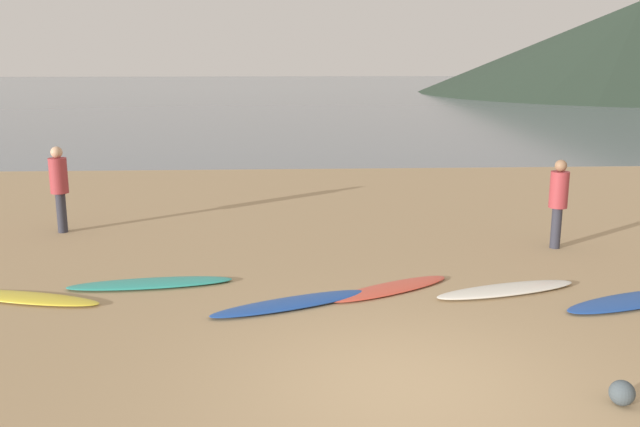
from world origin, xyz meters
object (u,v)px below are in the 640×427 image
at_px(surfboard_4, 506,290).
at_px(person_1, 558,196).
at_px(beach_rock_near, 622,393).
at_px(surfboard_0, 26,298).
at_px(surfboard_3, 390,288).
at_px(person_0, 59,182).
at_px(surfboard_2, 291,303).
at_px(surfboard_1, 151,283).
at_px(surfboard_5, 631,301).

height_order(surfboard_4, person_1, person_1).
xyz_separation_m(person_1, beach_rock_near, (-1.62, -5.99, -0.86)).
bearing_deg(surfboard_0, surfboard_3, 17.50).
bearing_deg(beach_rock_near, person_0, 136.48).
bearing_deg(person_1, person_0, 170.93).
bearing_deg(surfboard_4, surfboard_2, 171.72).
height_order(surfboard_1, surfboard_4, surfboard_4).
distance_m(surfboard_0, beach_rock_near, 8.20).
distance_m(surfboard_4, surfboard_5, 1.79).
bearing_deg(surfboard_3, person_1, 3.54).
bearing_deg(surfboard_0, surfboard_2, 9.26).
height_order(surfboard_2, person_1, person_1).
xyz_separation_m(surfboard_5, beach_rock_near, (-1.59, -2.95, 0.09)).
distance_m(surfboard_2, person_1, 5.89).
relative_size(surfboard_3, person_0, 1.25).
height_order(surfboard_3, surfboard_5, surfboard_5).
xyz_separation_m(surfboard_2, person_1, (5.04, 2.89, 0.95)).
bearing_deg(surfboard_0, surfboard_5, 11.95).
xyz_separation_m(surfboard_2, surfboard_4, (3.32, 0.43, 0.00)).
bearing_deg(beach_rock_near, surfboard_3, 116.77).
bearing_deg(person_0, surfboard_4, -133.77).
height_order(surfboard_2, surfboard_3, surfboard_2).
distance_m(surfboard_0, surfboard_4, 7.28).
relative_size(surfboard_2, surfboard_3, 1.11).
relative_size(person_1, beach_rock_near, 6.33).
relative_size(surfboard_2, surfboard_4, 1.04).
height_order(surfboard_4, person_0, person_0).
bearing_deg(surfboard_1, surfboard_0, -168.53).
bearing_deg(surfboard_2, surfboard_5, -24.50).
distance_m(surfboard_2, surfboard_4, 3.35).
xyz_separation_m(surfboard_0, person_0, (-0.71, 4.13, 1.01)).
relative_size(surfboard_4, person_1, 1.41).
distance_m(person_0, person_1, 9.86).
height_order(surfboard_1, person_1, person_1).
distance_m(surfboard_3, surfboard_5, 3.55).
height_order(surfboard_5, person_1, person_1).
bearing_deg(person_1, surfboard_3, -146.12).
bearing_deg(surfboard_5, beach_rock_near, -138.21).
relative_size(surfboard_3, beach_rock_near, 8.33).
distance_m(surfboard_1, beach_rock_near, 7.00).
xyz_separation_m(surfboard_2, person_0, (-4.67, 4.59, 1.01)).
xyz_separation_m(surfboard_5, person_1, (0.03, 3.04, 0.96)).
bearing_deg(surfboard_3, surfboard_0, 152.20).
bearing_deg(person_0, person_1, -116.19).
xyz_separation_m(surfboard_4, beach_rock_near, (0.10, -3.53, 0.09)).
xyz_separation_m(surfboard_1, surfboard_2, (2.22, -1.03, 0.00)).
xyz_separation_m(surfboard_4, person_1, (1.72, 2.46, 0.95)).
xyz_separation_m(surfboard_1, person_0, (-2.45, 3.56, 1.01)).
bearing_deg(surfboard_0, beach_rock_near, -9.90).
height_order(surfboard_3, person_1, person_1).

